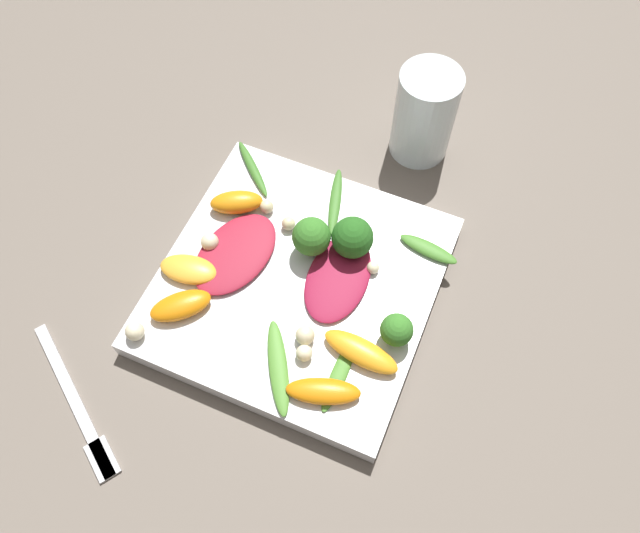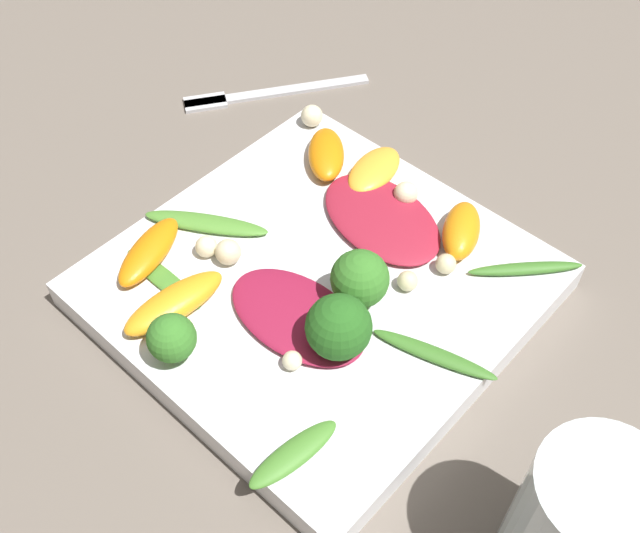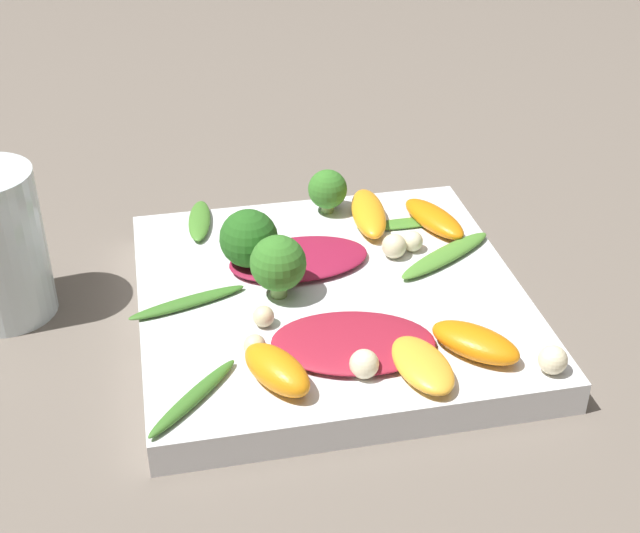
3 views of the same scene
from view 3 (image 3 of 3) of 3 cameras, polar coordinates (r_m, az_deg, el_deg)
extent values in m
plane|color=#6B6056|center=(0.65, 0.66, -3.20)|extent=(2.40, 2.40, 0.00)
cube|color=white|center=(0.65, 0.66, -2.34)|extent=(0.27, 0.27, 0.02)
ellipsoid|color=maroon|center=(0.58, 2.24, -4.86)|extent=(0.09, 0.12, 0.01)
ellipsoid|color=maroon|center=(0.67, -1.36, 0.50)|extent=(0.07, 0.11, 0.01)
ellipsoid|color=orange|center=(0.72, 3.13, 3.43)|extent=(0.08, 0.04, 0.02)
ellipsoid|color=orange|center=(0.58, 9.91, -4.80)|extent=(0.06, 0.06, 0.02)
ellipsoid|color=orange|center=(0.55, -2.78, -6.61)|extent=(0.06, 0.05, 0.02)
ellipsoid|color=orange|center=(0.72, 7.30, 3.06)|extent=(0.07, 0.05, 0.02)
ellipsoid|color=#FCAD33|center=(0.56, 6.56, -6.28)|extent=(0.06, 0.04, 0.01)
cylinder|color=#84AD5B|center=(0.63, -2.60, -1.41)|extent=(0.01, 0.01, 0.02)
sphere|color=#387A28|center=(0.62, -2.65, 0.05)|extent=(0.04, 0.04, 0.04)
cylinder|color=#7A9E51|center=(0.66, -4.51, 0.37)|extent=(0.02, 0.02, 0.01)
sphere|color=#26601E|center=(0.65, -4.58, 1.80)|extent=(0.04, 0.04, 0.04)
cylinder|color=#84AD5B|center=(0.74, 0.48, 3.95)|extent=(0.01, 0.01, 0.01)
sphere|color=#387A28|center=(0.73, 0.49, 4.98)|extent=(0.03, 0.03, 0.03)
ellipsoid|color=#3D7528|center=(0.63, -8.47, -2.40)|extent=(0.04, 0.09, 0.01)
ellipsoid|color=#3D7528|center=(0.55, -8.10, -8.28)|extent=(0.07, 0.06, 0.01)
ellipsoid|color=#47842D|center=(0.72, 5.40, 2.76)|extent=(0.02, 0.08, 0.00)
ellipsoid|color=#518E33|center=(0.68, 8.04, 0.73)|extent=(0.06, 0.09, 0.01)
ellipsoid|color=#47842D|center=(0.72, -7.72, 2.94)|extent=(0.07, 0.03, 0.01)
sphere|color=beige|center=(0.58, -4.20, -5.06)|extent=(0.01, 0.01, 0.01)
sphere|color=beige|center=(0.69, 5.94, 1.62)|extent=(0.02, 0.02, 0.02)
sphere|color=beige|center=(0.56, 2.39, -6.31)|extent=(0.02, 0.02, 0.02)
sphere|color=beige|center=(0.58, 14.68, -5.80)|extent=(0.02, 0.02, 0.02)
sphere|color=beige|center=(0.69, -3.72, 1.70)|extent=(0.01, 0.01, 0.01)
sphere|color=beige|center=(0.68, 4.77, 1.32)|extent=(0.02, 0.02, 0.02)
sphere|color=beige|center=(0.60, -3.64, -3.21)|extent=(0.01, 0.01, 0.01)
camera|label=1|loc=(0.78, 25.39, 45.89)|focal=35.00mm
camera|label=2|loc=(0.78, -24.54, 34.20)|focal=42.00mm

